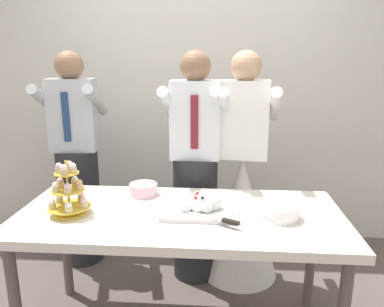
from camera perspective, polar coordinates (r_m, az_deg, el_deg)
The scene contains 9 objects.
rear_wall at distance 3.30m, azimuth 0.64°, elevation 11.72°, with size 5.20×0.10×2.90m, color beige.
dessert_table at distance 2.12m, azimuth -1.87°, elevation -10.84°, with size 1.80×0.80×0.78m.
cupcake_stand at distance 2.12m, azimuth -18.44°, elevation -5.76°, with size 0.23×0.23×0.31m.
main_cake_tray at distance 2.08m, azimuth 1.46°, elevation -7.89°, with size 0.42×0.37×0.13m.
plate_stack at distance 2.06m, azimuth 13.28°, elevation -8.63°, with size 0.21×0.21×0.08m.
round_cake at distance 2.32m, azimuth -7.46°, elevation -5.68°, with size 0.24×0.24×0.08m.
person_groom at distance 2.69m, azimuth 0.49°, elevation -4.20°, with size 0.46×0.49×1.66m.
person_bride at distance 2.78m, azimuth 7.58°, elevation -7.30°, with size 0.56×0.56×1.66m.
person_guest at distance 3.04m, azimuth -17.15°, elevation -2.66°, with size 0.50×0.53×1.66m.
Camera 1 is at (0.21, -1.90, 1.60)m, focal length 34.78 mm.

